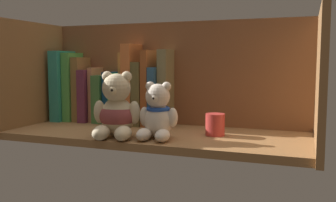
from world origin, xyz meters
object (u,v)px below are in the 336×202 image
at_px(book_10, 144,93).
at_px(book_11, 152,88).
at_px(pillar_candle, 215,125).
at_px(book_5, 104,98).
at_px(book_3, 91,95).
at_px(teddy_bear_larger, 117,111).
at_px(book_6, 113,97).
at_px(book_4, 97,94).
at_px(book_1, 76,87).
at_px(book_2, 83,89).
at_px(book_12, 159,96).
at_px(book_9, 135,84).
at_px(book_7, 121,98).
at_px(book_13, 167,88).
at_px(teddy_bear_smaller, 157,115).
at_px(book_0, 67,86).
at_px(book_8, 127,88).

distance_m(book_10, book_11, 0.03).
bearing_deg(pillar_candle, book_5, 164.83).
xyz_separation_m(book_3, teddy_bear_larger, (0.21, -0.22, -0.02)).
bearing_deg(book_6, book_4, 180.00).
relative_size(book_5, book_10, 0.78).
height_order(book_1, pillar_candle, book_1).
bearing_deg(book_2, book_3, 0.00).
bearing_deg(book_5, book_12, -0.00).
xyz_separation_m(book_6, book_9, (0.08, 0.00, 0.04)).
distance_m(book_6, book_7, 0.03).
bearing_deg(book_3, book_7, 0.00).
distance_m(book_3, book_12, 0.24).
relative_size(book_3, book_5, 1.11).
height_order(book_13, teddy_bear_smaller, book_13).
bearing_deg(book_0, book_4, 0.00).
bearing_deg(pillar_candle, book_9, 159.34).
relative_size(book_13, pillar_candle, 3.98).
bearing_deg(book_4, book_6, 0.00).
height_order(book_1, book_7, book_1).
distance_m(book_8, book_11, 0.08).
distance_m(book_5, teddy_bear_smaller, 0.34).
distance_m(book_4, book_12, 0.22).
distance_m(book_3, book_11, 0.22).
xyz_separation_m(book_1, book_12, (0.30, -0.00, -0.02)).
bearing_deg(teddy_bear_larger, book_7, 115.16).
distance_m(book_1, book_2, 0.03).
bearing_deg(pillar_candle, book_11, 154.75).
height_order(book_8, teddy_bear_smaller, book_8).
height_order(book_3, book_5, book_3).
bearing_deg(book_6, book_11, 0.00).
bearing_deg(pillar_candle, book_2, 167.27).
distance_m(book_3, book_5, 0.05).
distance_m(teddy_bear_larger, teddy_bear_smaller, 0.11).
xyz_separation_m(book_4, book_8, (0.11, 0.00, 0.02)).
relative_size(book_9, pillar_candle, 4.27).
distance_m(book_6, teddy_bear_smaller, 0.31).
distance_m(book_3, teddy_bear_larger, 0.31).
height_order(book_3, book_9, book_9).
height_order(book_10, teddy_bear_larger, book_10).
relative_size(book_7, book_13, 0.69).
bearing_deg(book_3, book_11, 0.00).
relative_size(book_7, book_12, 0.89).
bearing_deg(book_5, book_10, -0.00).
bearing_deg(book_4, pillar_candle, -14.28).
relative_size(book_1, book_9, 0.90).
xyz_separation_m(book_13, teddy_bear_smaller, (0.05, -0.20, -0.05)).
bearing_deg(teddy_bear_larger, book_4, 130.91).
distance_m(book_12, teddy_bear_larger, 0.22).
bearing_deg(book_10, book_2, 180.00).
xyz_separation_m(book_6, book_7, (0.03, 0.00, -0.00)).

